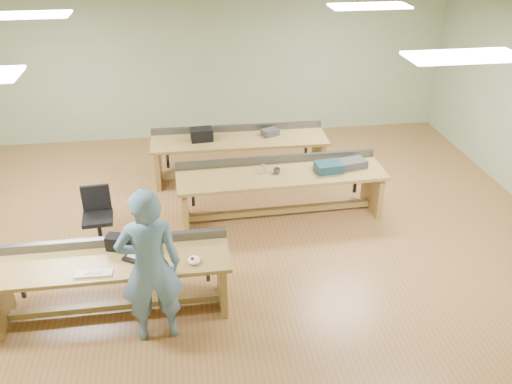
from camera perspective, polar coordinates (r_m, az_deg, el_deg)
floor at (r=8.05m, az=-3.84°, el=-4.75°), size 10.00×10.00×0.00m
ceiling at (r=6.88m, az=-4.67°, el=16.63°), size 10.00×10.00×0.00m
wall_back at (r=11.12m, az=-5.89°, el=13.22°), size 10.00×0.04×3.00m
wall_front at (r=4.01m, az=0.54°, el=-18.03°), size 10.00×0.04×3.00m
fluor_panels at (r=6.89m, az=-4.66°, el=16.38°), size 6.20×3.50×0.03m
workbench_front at (r=6.61m, az=-14.93°, el=-8.25°), size 2.76×0.75×0.86m
workbench_mid at (r=8.32m, az=2.60°, el=0.96°), size 3.19×0.93×0.86m
workbench_back at (r=9.52m, az=-1.78°, el=4.66°), size 3.05×0.86×0.86m
person at (r=5.94m, az=-11.10°, el=-7.76°), size 0.73×0.52×1.89m
laptop_base at (r=6.43m, az=-12.24°, el=-6.71°), size 0.39×0.37×0.03m
laptop_screen at (r=6.39m, az=-11.83°, el=-4.52°), size 0.26×0.18×0.24m
keyboard at (r=6.30m, az=-16.71°, el=-8.23°), size 0.41×0.15×0.02m
trackball_mouse at (r=6.25m, az=-6.55°, el=-7.13°), size 0.20×0.21×0.07m
camera_bag at (r=6.61m, az=-14.31°, el=-5.16°), size 0.30×0.24×0.18m
task_chair at (r=8.03m, az=-16.18°, el=-3.35°), size 0.51×0.51×0.88m
parts_bin_teal at (r=8.30m, az=7.64°, el=2.63°), size 0.42×0.33×0.14m
parts_bin_grey at (r=8.50m, az=10.09°, el=2.99°), size 0.46×0.35×0.11m
mug at (r=8.17m, az=2.20°, el=2.23°), size 0.13×0.13×0.09m
drinks_can at (r=8.17m, az=0.80°, el=2.45°), size 0.09×0.09×0.13m
storage_box_back at (r=9.35m, az=-5.74°, el=6.05°), size 0.39×0.29×0.21m
tray_back at (r=9.53m, az=1.50°, el=6.31°), size 0.33×0.30×0.11m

